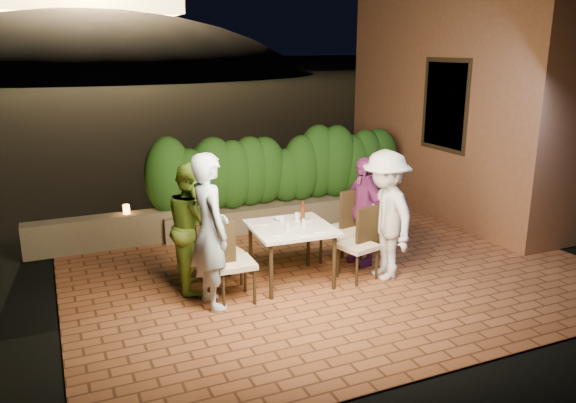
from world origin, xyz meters
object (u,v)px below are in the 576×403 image
bowl (280,219)px  diner_blue (210,231)px  chair_left_front (234,261)px  dining_table (291,254)px  diner_white (385,215)px  diner_green (194,227)px  chair_right_back (342,229)px  chair_left_back (222,250)px  diner_purple (363,211)px  chair_right_front (358,244)px  parapet_lamp (126,209)px  beer_bottle (303,212)px

bowl → diner_blue: bearing=-154.0°
bowl → chair_left_front: size_ratio=0.16×
dining_table → diner_white: bearing=-16.5°
diner_green → bowl: bearing=-84.8°
chair_right_back → chair_left_back: bearing=-13.2°
dining_table → diner_green: 1.29m
diner_white → diner_purple: 0.55m
chair_right_back → diner_white: size_ratio=0.62×
chair_left_front → chair_right_front: bearing=1.9°
chair_left_front → chair_right_front: 1.68m
bowl → diner_green: bearing=178.0°
chair_left_front → diner_blue: 0.50m
bowl → chair_right_front: chair_right_front is taller
chair_left_back → diner_purple: diner_purple is taller
dining_table → diner_white: diner_white is taller
chair_right_back → diner_white: bearing=105.1°
chair_right_front → parapet_lamp: bearing=-59.0°
beer_bottle → diner_purple: size_ratio=0.19×
dining_table → chair_left_back: 0.88m
parapet_lamp → chair_right_back: bearing=-38.1°
chair_right_front → chair_left_back: bearing=-32.6°
chair_left_back → diner_green: (-0.35, 0.03, 0.35)m
diner_white → dining_table: bearing=-104.9°
chair_left_back → diner_green: bearing=166.2°
chair_left_front → chair_left_back: (0.02, 0.54, -0.04)m
dining_table → diner_purple: bearing=9.4°
dining_table → beer_bottle: bearing=19.4°
bowl → chair_left_back: 0.86m
beer_bottle → diner_blue: 1.36m
chair_right_back → diner_green: (-2.04, 0.08, 0.28)m
chair_right_front → diner_purple: 0.63m
diner_purple → diner_white: bearing=-4.5°
chair_right_back → diner_white: diner_white is taller
bowl → diner_blue: diner_blue is taller
bowl → chair_left_front: chair_left_front is taller
dining_table → bowl: size_ratio=6.37×
dining_table → diner_blue: bearing=-167.5°
chair_right_back → diner_blue: bearing=2.4°
chair_left_front → chair_right_back: bearing=18.2°
beer_bottle → diner_green: diner_green is taller
diner_green → diner_blue: bearing=-167.9°
chair_left_front → diner_purple: bearing=14.5°
parapet_lamp → beer_bottle: bearing=-49.1°
beer_bottle → dining_table: bearing=-160.6°
chair_right_back → diner_blue: 2.09m
chair_left_front → diner_purple: diner_purple is taller
bowl → diner_purple: diner_purple is taller
diner_blue → dining_table: bearing=-82.8°
bowl → chair_left_front: 1.01m
chair_left_back → parapet_lamp: chair_left_back is taller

